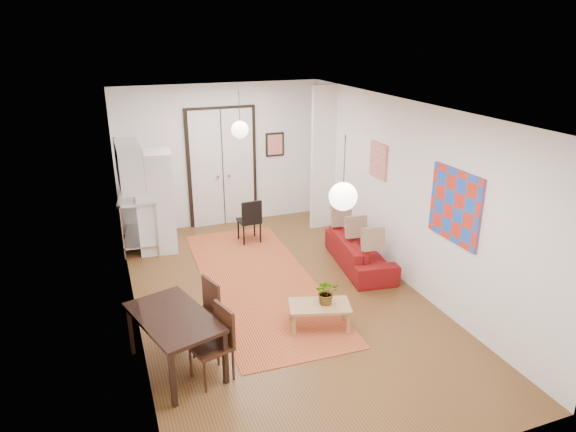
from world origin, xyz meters
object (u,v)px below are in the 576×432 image
object	(u,v)px
dining_table	(174,322)
sofa	(360,252)
dining_chair_far	(209,337)
black_side_chair	(248,215)
kitchen_counter	(140,211)
fridge	(156,202)
dining_chair_near	(197,308)
coffee_table	(320,308)

from	to	relation	value
dining_table	sofa	bearing A→B (deg)	27.08
dining_chair_far	black_side_chair	distance (m)	4.16
kitchen_counter	dining_table	world-z (taller)	kitchen_counter
fridge	dining_table	xyz separation A→B (m)	(-0.28, -3.72, -0.29)
dining_chair_near	dining_chair_far	bearing A→B (deg)	-16.89
dining_table	dining_chair_near	bearing A→B (deg)	50.88
coffee_table	black_side_chair	size ratio (longest dim) A/B	1.07
kitchen_counter	dining_chair_near	size ratio (longest dim) A/B	1.59
coffee_table	dining_chair_near	world-z (taller)	dining_chair_near
sofa	kitchen_counter	xyz separation A→B (m)	(-3.43, 2.29, 0.42)
sofa	coffee_table	world-z (taller)	sofa
sofa	dining_chair_near	bearing A→B (deg)	121.17
kitchen_counter	dining_chair_near	bearing A→B (deg)	-76.45
dining_table	black_side_chair	bearing A→B (deg)	61.29
coffee_table	fridge	xyz separation A→B (m)	(-1.70, 3.53, 0.61)
sofa	dining_chair_near	world-z (taller)	dining_chair_near
sofa	dining_table	xyz separation A→B (m)	(-3.44, -1.76, 0.38)
dining_chair_near	black_side_chair	size ratio (longest dim) A/B	1.04
dining_chair_near	kitchen_counter	bearing A→B (deg)	168.66
kitchen_counter	black_side_chair	xyz separation A→B (m)	(1.95, -0.47, -0.19)
coffee_table	dining_chair_far	bearing A→B (deg)	-164.33
dining_chair_near	black_side_chair	distance (m)	3.52
dining_chair_far	dining_chair_near	bearing A→B (deg)	163.11
black_side_chair	sofa	bearing A→B (deg)	126.11
coffee_table	sofa	bearing A→B (deg)	46.99
sofa	kitchen_counter	distance (m)	4.14
kitchen_counter	dining_chair_near	xyz separation A→B (m)	(0.35, -3.61, -0.17)
kitchen_counter	dining_chair_near	world-z (taller)	kitchen_counter
sofa	coffee_table	distance (m)	2.14
dining_table	black_side_chair	distance (m)	4.08
dining_chair_near	dining_chair_far	world-z (taller)	same
dining_chair_near	dining_table	bearing A→B (deg)	-56.01
sofa	dining_chair_near	xyz separation A→B (m)	(-3.08, -1.32, 0.25)
coffee_table	dining_table	xyz separation A→B (m)	(-1.98, -0.19, 0.33)
sofa	dining_table	distance (m)	3.88
coffee_table	fridge	bearing A→B (deg)	115.75
kitchen_counter	black_side_chair	world-z (taller)	kitchen_counter
kitchen_counter	sofa	bearing A→B (deg)	-25.71
fridge	sofa	bearing A→B (deg)	-24.80
kitchen_counter	black_side_chair	distance (m)	2.02
dining_table	black_side_chair	world-z (taller)	black_side_chair
dining_table	fridge	bearing A→B (deg)	85.77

